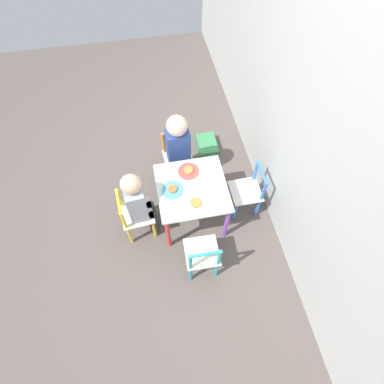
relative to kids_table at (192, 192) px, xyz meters
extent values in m
plane|color=#5B514C|center=(0.00, 0.00, -0.41)|extent=(6.00, 6.00, 0.00)
cube|color=beige|center=(0.00, 0.75, 0.89)|extent=(6.00, 0.06, 2.60)
cube|color=silver|center=(0.00, 0.00, 0.07)|extent=(0.56, 0.56, 0.02)
cylinder|color=green|center=(-0.25, -0.25, -0.18)|extent=(0.04, 0.04, 0.47)
cylinder|color=#DB3D38|center=(0.25, -0.25, -0.18)|extent=(0.04, 0.04, 0.47)
cylinder|color=#E5599E|center=(-0.25, 0.25, -0.18)|extent=(0.04, 0.04, 0.47)
cylinder|color=#8E51BC|center=(0.25, 0.25, -0.18)|extent=(0.04, 0.04, 0.47)
cube|color=silver|center=(0.04, -0.47, -0.12)|extent=(0.28, 0.28, 0.02)
cylinder|color=yellow|center=(0.14, -0.36, -0.27)|extent=(0.03, 0.03, 0.28)
cylinder|color=yellow|center=(-0.07, -0.38, -0.27)|extent=(0.03, 0.03, 0.28)
cylinder|color=yellow|center=(0.16, -0.57, -0.27)|extent=(0.03, 0.03, 0.28)
cylinder|color=yellow|center=(-0.06, -0.59, -0.27)|extent=(0.03, 0.03, 0.28)
cylinder|color=yellow|center=(0.16, -0.57, 0.00)|extent=(0.03, 0.03, 0.25)
cylinder|color=yellow|center=(-0.06, -0.59, 0.00)|extent=(0.03, 0.03, 0.25)
cylinder|color=yellow|center=(0.05, -0.58, 0.11)|extent=(0.21, 0.04, 0.02)
cube|color=silver|center=(-0.47, -0.04, -0.12)|extent=(0.28, 0.28, 0.02)
cylinder|color=orange|center=(-0.36, -0.14, -0.27)|extent=(0.03, 0.03, 0.28)
cylinder|color=orange|center=(-0.38, 0.07, -0.27)|extent=(0.03, 0.03, 0.28)
cylinder|color=orange|center=(-0.57, -0.16, -0.27)|extent=(0.03, 0.03, 0.28)
cylinder|color=orange|center=(-0.59, 0.06, -0.27)|extent=(0.03, 0.03, 0.28)
cylinder|color=orange|center=(-0.57, -0.16, 0.00)|extent=(0.03, 0.03, 0.25)
cylinder|color=orange|center=(-0.59, 0.06, 0.00)|extent=(0.03, 0.03, 0.25)
cylinder|color=orange|center=(-0.58, -0.05, 0.11)|extent=(0.04, 0.21, 0.02)
cube|color=silver|center=(0.48, -0.01, -0.12)|extent=(0.27, 0.27, 0.02)
cylinder|color=teal|center=(0.37, 0.10, -0.27)|extent=(0.03, 0.03, 0.28)
cylinder|color=teal|center=(0.37, -0.12, -0.27)|extent=(0.03, 0.03, 0.28)
cylinder|color=teal|center=(0.58, 0.09, -0.27)|extent=(0.03, 0.03, 0.28)
cylinder|color=teal|center=(0.58, -0.12, -0.27)|extent=(0.03, 0.03, 0.28)
cylinder|color=teal|center=(0.58, 0.09, 0.00)|extent=(0.03, 0.03, 0.25)
cylinder|color=teal|center=(0.58, -0.12, 0.00)|extent=(0.03, 0.03, 0.25)
cylinder|color=teal|center=(0.58, -0.02, 0.11)|extent=(0.03, 0.21, 0.02)
cube|color=silver|center=(0.00, 0.48, -0.12)|extent=(0.26, 0.26, 0.02)
cylinder|color=#387AD1|center=(-0.11, 0.37, -0.27)|extent=(0.03, 0.03, 0.28)
cylinder|color=#387AD1|center=(0.10, 0.37, -0.27)|extent=(0.03, 0.03, 0.28)
cylinder|color=#387AD1|center=(-0.11, 0.58, -0.27)|extent=(0.03, 0.03, 0.28)
cylinder|color=#387AD1|center=(0.10, 0.58, -0.27)|extent=(0.03, 0.03, 0.28)
cylinder|color=#387AD1|center=(-0.11, 0.58, 0.00)|extent=(0.03, 0.03, 0.25)
cylinder|color=#387AD1|center=(0.10, 0.58, 0.00)|extent=(0.03, 0.03, 0.25)
cylinder|color=#387AD1|center=(0.00, 0.58, 0.11)|extent=(0.21, 0.03, 0.02)
cylinder|color=#38383D|center=(0.08, -0.35, -0.26)|extent=(0.07, 0.07, 0.29)
cylinder|color=#38383D|center=(-0.02, -0.36, -0.26)|extent=(0.07, 0.07, 0.29)
cube|color=#999EA8|center=(0.04, -0.45, 0.06)|extent=(0.21, 0.16, 0.36)
sphere|color=#DBB293|center=(0.04, -0.45, 0.31)|extent=(0.15, 0.15, 0.15)
cylinder|color=#38383D|center=(-0.35, -0.08, -0.26)|extent=(0.07, 0.07, 0.29)
cylinder|color=#38383D|center=(-0.36, 0.02, -0.26)|extent=(0.07, 0.07, 0.29)
cube|color=#2D478E|center=(-0.45, -0.04, 0.06)|extent=(0.16, 0.21, 0.36)
sphere|color=beige|center=(-0.45, -0.04, 0.32)|extent=(0.18, 0.18, 0.18)
cylinder|color=#4C9EE0|center=(0.00, -0.16, 0.08)|extent=(0.17, 0.17, 0.01)
cylinder|color=#CC6633|center=(0.00, -0.16, 0.10)|extent=(0.08, 0.08, 0.02)
cylinder|color=#E54C47|center=(-0.16, 0.00, 0.08)|extent=(0.17, 0.17, 0.01)
cylinder|color=#D6843D|center=(-0.16, 0.00, 0.10)|extent=(0.08, 0.08, 0.02)
cylinder|color=white|center=(0.16, 0.00, 0.08)|extent=(0.20, 0.20, 0.01)
cylinder|color=#D6843D|center=(0.16, 0.00, 0.10)|extent=(0.09, 0.09, 0.02)
cube|color=#3D8E56|center=(-0.77, 0.31, -0.36)|extent=(0.28, 0.20, 0.11)
camera|label=1|loc=(1.28, -0.24, 2.08)|focal=28.00mm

